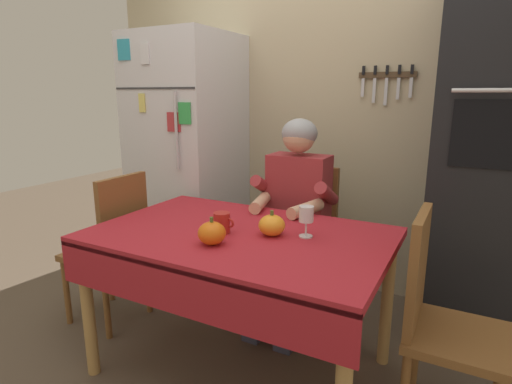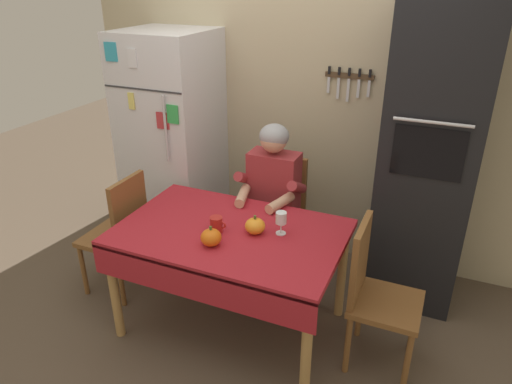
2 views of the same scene
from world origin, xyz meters
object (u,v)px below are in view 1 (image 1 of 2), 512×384
object	(u,v)px
chair_right_side	(440,315)
wall_oven	(495,158)
chair_behind_person	(305,232)
coffee_mug	(222,223)
wine_glass	(306,216)
pumpkin_large	(212,233)
refrigerator	(188,160)
dining_table	(238,250)
pumpkin_medium	(272,225)
chair_left_side	(114,243)
seated_person	(294,205)

from	to	relation	value
chair_right_side	wall_oven	bearing A→B (deg)	79.90
chair_behind_person	coffee_mug	bearing A→B (deg)	-97.24
wine_glass	pumpkin_large	size ratio (longest dim) A/B	1.18
wall_oven	refrigerator	bearing A→B (deg)	-178.86
dining_table	pumpkin_medium	size ratio (longest dim) A/B	11.23
dining_table	chair_right_side	distance (m)	0.92
refrigerator	coffee_mug	xyz separation A→B (m)	(0.88, -0.91, -0.11)
chair_left_side	chair_right_side	distance (m)	1.80
dining_table	chair_left_side	xyz separation A→B (m)	(-0.90, 0.06, -0.14)
dining_table	refrigerator	bearing A→B (deg)	137.09
pumpkin_medium	wall_oven	bearing A→B (deg)	44.28
refrigerator	wine_glass	distance (m)	1.48
refrigerator	pumpkin_large	xyz separation A→B (m)	(0.93, -1.06, -0.11)
refrigerator	chair_left_side	distance (m)	0.91
chair_right_side	pumpkin_large	size ratio (longest dim) A/B	7.48
seated_person	pumpkin_large	world-z (taller)	seated_person
refrigerator	wine_glass	bearing A→B (deg)	-31.74
dining_table	seated_person	xyz separation A→B (m)	(0.04, 0.60, 0.08)
chair_right_side	pumpkin_large	world-z (taller)	chair_right_side
chair_behind_person	wine_glass	world-z (taller)	chair_behind_person
dining_table	seated_person	distance (m)	0.61
chair_behind_person	pumpkin_large	distance (m)	1.01
dining_table	chair_left_side	world-z (taller)	chair_left_side
chair_left_side	chair_right_side	bearing A→B (deg)	0.80
refrigerator	dining_table	distance (m)	1.32
coffee_mug	wine_glass	bearing A→B (deg)	19.69
chair_behind_person	seated_person	distance (m)	0.29
seated_person	chair_left_side	world-z (taller)	seated_person
wine_glass	wall_oven	bearing A→B (deg)	47.54
coffee_mug	pumpkin_medium	size ratio (longest dim) A/B	0.85
wall_oven	seated_person	world-z (taller)	wall_oven
dining_table	wine_glass	size ratio (longest dim) A/B	9.55
chair_left_side	wine_glass	size ratio (longest dim) A/B	6.34
chair_left_side	chair_right_side	xyz separation A→B (m)	(1.80, 0.03, 0.00)
dining_table	pumpkin_large	xyz separation A→B (m)	(-0.02, -0.18, 0.14)
refrigerator	dining_table	size ratio (longest dim) A/B	1.29
wall_oven	seated_person	size ratio (longest dim) A/B	1.69
refrigerator	pumpkin_large	world-z (taller)	refrigerator
chair_right_side	pumpkin_medium	size ratio (longest dim) A/B	7.46
pumpkin_medium	refrigerator	bearing A→B (deg)	143.06
seated_person	wine_glass	distance (m)	0.57
seated_person	chair_left_side	xyz separation A→B (m)	(-0.94, -0.54, -0.23)
chair_behind_person	wine_glass	bearing A→B (deg)	-68.61
wall_oven	coffee_mug	bearing A→B (deg)	-139.70
wine_glass	seated_person	bearing A→B (deg)	118.39
chair_behind_person	coffee_mug	size ratio (longest dim) A/B	8.75
wall_oven	dining_table	distance (m)	1.45
wall_oven	pumpkin_large	size ratio (longest dim) A/B	16.88
wine_glass	pumpkin_large	world-z (taller)	wine_glass
coffee_mug	wine_glass	xyz separation A→B (m)	(0.37, 0.13, 0.05)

